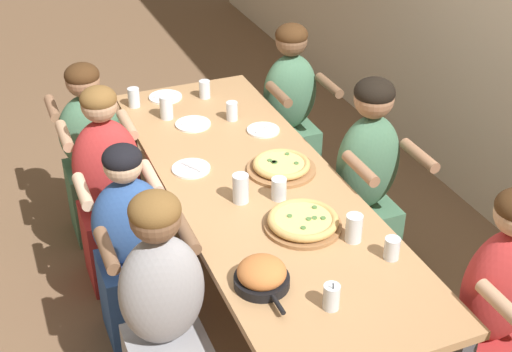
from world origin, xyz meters
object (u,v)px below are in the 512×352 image
object	(u,v)px
drinking_glass_d	(392,249)
diner_near_midleft	(111,197)
diner_far_center	(366,190)
empty_plate_c	(263,130)
pizza_board_second	(303,222)
drinking_glass_g	(134,98)
diner_far_left	(290,117)
empty_plate_a	(193,124)
drinking_glass_h	(279,190)
cocktail_glass_blue	(331,298)
drinking_glass_c	(166,109)
empty_plate_b	(191,168)
diner_far_right	(493,323)
diner_near_midright	(164,322)
drinking_glass_b	(241,188)
diner_near_left	(93,159)
drinking_glass_e	(232,111)
empty_plate_d	(165,97)
pizza_board_main	(281,166)
skillet_bowl	(262,275)
diner_near_center	(133,254)
drinking_glass_a	(354,230)
drinking_glass_f	(205,90)

from	to	relation	value
drinking_glass_d	diner_near_midleft	distance (m)	1.61
diner_far_center	empty_plate_c	bearing A→B (deg)	-51.96
pizza_board_second	drinking_glass_g	size ratio (longest dim) A/B	3.04
drinking_glass_g	diner_far_left	xyz separation A→B (m)	(0.09, 1.00, -0.27)
empty_plate_a	drinking_glass_h	size ratio (longest dim) A/B	1.84
drinking_glass_d	drinking_glass_g	bearing A→B (deg)	-160.47
drinking_glass_h	diner_far_center	bearing A→B (deg)	105.60
cocktail_glass_blue	drinking_glass_c	xyz separation A→B (m)	(-1.82, -0.14, 0.01)
empty_plate_b	drinking_glass_h	xyz separation A→B (m)	(0.42, 0.31, 0.04)
diner_far_right	diner_far_left	xyz separation A→B (m)	(-2.09, 0.00, -0.00)
cocktail_glass_blue	drinking_glass_c	distance (m)	1.83
diner_far_left	diner_near_midright	bearing A→B (deg)	50.48
drinking_glass_b	diner_near_left	world-z (taller)	diner_near_left
drinking_glass_c	drinking_glass_e	world-z (taller)	drinking_glass_c
empty_plate_a	empty_plate_d	bearing A→B (deg)	-173.49
drinking_glass_g	pizza_board_main	bearing A→B (deg)	26.76
skillet_bowl	diner_near_left	size ratio (longest dim) A/B	0.29
pizza_board_main	diner_near_center	distance (m)	0.87
diner_near_left	empty_plate_b	bearing A→B (deg)	-62.00
skillet_bowl	drinking_glass_a	bearing A→B (deg)	104.83
empty_plate_c	diner_far_center	xyz separation A→B (m)	(0.51, 0.40, -0.20)
drinking_glass_d	drinking_glass_a	bearing A→B (deg)	-152.71
skillet_bowl	diner_far_center	size ratio (longest dim) A/B	0.27
diner_far_left	diner_near_midleft	bearing A→B (deg)	21.23
empty_plate_b	drinking_glass_f	bearing A→B (deg)	156.60
empty_plate_b	pizza_board_second	bearing A→B (deg)	25.03
diner_near_midleft	diner_near_midright	world-z (taller)	diner_near_midright
diner_near_left	diner_near_midright	world-z (taller)	diner_near_midright
pizza_board_main	pizza_board_second	size ratio (longest dim) A/B	1.00
diner_near_midleft	diner_far_center	bearing A→B (deg)	-20.96
diner_near_left	skillet_bowl	bearing A→B (deg)	-77.53
empty_plate_a	diner_far_left	size ratio (longest dim) A/B	0.17
pizza_board_main	drinking_glass_d	xyz separation A→B (m)	(0.84, 0.14, 0.02)
diner_near_center	diner_far_left	xyz separation A→B (m)	(-0.99, 1.30, 0.04)
pizza_board_main	pizza_board_second	bearing A→B (deg)	-12.60
diner_near_midleft	diner_far_right	distance (m)	2.05
diner_near_midleft	diner_near_midright	size ratio (longest dim) A/B	0.99
drinking_glass_f	pizza_board_main	bearing A→B (deg)	4.77
drinking_glass_d	empty_plate_a	bearing A→B (deg)	-164.74
cocktail_glass_blue	drinking_glass_a	xyz separation A→B (m)	(-0.36, 0.29, 0.01)
empty_plate_b	diner_far_right	world-z (taller)	diner_far_right
empty_plate_a	drinking_glass_b	xyz separation A→B (m)	(0.85, -0.03, 0.07)
drinking_glass_h	diner_near_left	size ratio (longest dim) A/B	0.10
cocktail_glass_blue	diner_far_left	size ratio (longest dim) A/B	0.12
empty_plate_a	drinking_glass_d	bearing A→B (deg)	15.26
cocktail_glass_blue	empty_plate_c	bearing A→B (deg)	167.57
pizza_board_main	pizza_board_second	distance (m)	0.50
pizza_board_second	diner_near_midright	bearing A→B (deg)	-78.38
skillet_bowl	diner_near_center	size ratio (longest dim) A/B	0.30
empty_plate_b	empty_plate_d	size ratio (longest dim) A/B	0.98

